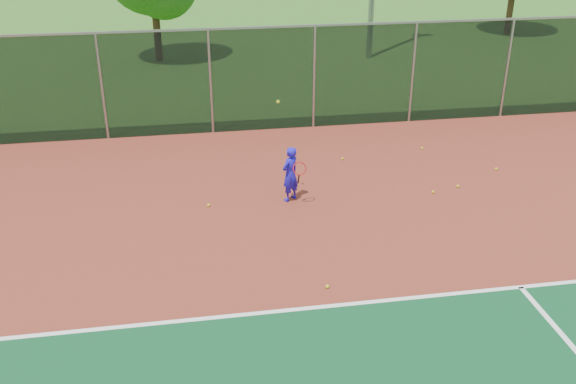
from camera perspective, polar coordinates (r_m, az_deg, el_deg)
name	(u,v)px	position (r m, az deg, el deg)	size (l,w,h in m)	color
court_apron	(436,334)	(10.92, 12.99, -12.19)	(30.00, 20.00, 0.02)	maroon
fence_back	(314,76)	(18.94, 2.33, 10.24)	(30.00, 0.06, 3.03)	black
tennis_player	(290,174)	(14.53, 0.20, 1.63)	(0.59, 0.68, 2.37)	#1F15C4
practice_ball_0	(209,205)	(14.60, -7.07, -1.16)	(0.07, 0.07, 0.07)	#C7CA17
practice_ball_1	(458,186)	(15.93, 14.87, 0.51)	(0.07, 0.07, 0.07)	#C7CA17
practice_ball_2	(343,159)	(17.02, 4.87, 2.97)	(0.07, 0.07, 0.07)	#C7CA17
practice_ball_3	(422,148)	(18.03, 11.83, 3.84)	(0.07, 0.07, 0.07)	#C7CA17
practice_ball_4	(496,169)	(17.18, 18.02, 1.97)	(0.07, 0.07, 0.07)	#C7CA17
practice_ball_5	(327,286)	(11.70, 3.52, -8.38)	(0.07, 0.07, 0.07)	#C7CA17
practice_ball_6	(433,192)	(15.49, 12.77, 0.01)	(0.07, 0.07, 0.07)	#C7CA17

